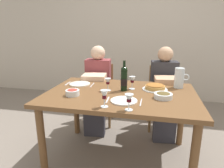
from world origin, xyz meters
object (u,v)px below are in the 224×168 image
at_px(baked_tart, 155,87).
at_px(chair_right, 162,93).
at_px(dining_table, 120,101).
at_px(chair_left, 100,89).
at_px(wine_glass_spare, 108,82).
at_px(diner_left, 97,86).
at_px(dinner_plate_left_setting, 80,84).
at_px(dinner_plate_right_setting, 124,101).
at_px(wine_glass_right_diner, 132,80).
at_px(diner_right, 164,90).
at_px(wine_bottle, 124,79).
at_px(wine_glass_left_diner, 104,95).
at_px(olive_bowl, 163,95).
at_px(water_pitcher, 179,79).
at_px(salad_bowl, 72,92).
at_px(wine_glass_centre, 129,99).

distance_m(baked_tart, chair_right, 0.80).
relative_size(dining_table, chair_left, 1.72).
distance_m(wine_glass_spare, diner_left, 0.71).
bearing_deg(chair_left, dinner_plate_left_setting, 79.68).
bearing_deg(dinner_plate_right_setting, wine_glass_right_diner, 86.09).
height_order(dinner_plate_right_setting, diner_right, diner_right).
height_order(wine_bottle, wine_glass_left_diner, wine_bottle).
bearing_deg(wine_glass_right_diner, wine_bottle, -136.38).
height_order(wine_glass_right_diner, dinner_plate_right_setting, wine_glass_right_diner).
height_order(dining_table, dinner_plate_right_setting, dinner_plate_right_setting).
bearing_deg(baked_tart, olive_bowl, -73.57).
bearing_deg(wine_glass_right_diner, dinner_plate_left_setting, 175.30).
height_order(wine_bottle, diner_left, diner_left).
height_order(dining_table, chair_right, chair_right).
distance_m(diner_left, diner_right, 0.90).
height_order(olive_bowl, chair_right, chair_right).
distance_m(chair_left, diner_left, 0.26).
relative_size(chair_right, diner_right, 0.75).
relative_size(dining_table, dinner_plate_right_setting, 6.28).
relative_size(dining_table, wine_glass_spare, 11.36).
xyz_separation_m(water_pitcher, wine_glass_left_diner, (-0.66, -0.71, 0.00)).
distance_m(water_pitcher, salad_bowl, 1.14).
height_order(wine_glass_right_diner, dinner_plate_left_setting, wine_glass_right_diner).
bearing_deg(wine_bottle, wine_glass_left_diner, -100.50).
relative_size(baked_tart, chair_left, 0.30).
distance_m(baked_tart, chair_left, 1.10).
distance_m(wine_bottle, wine_glass_centre, 0.51).
height_order(baked_tart, dinner_plate_left_setting, baked_tart).
relative_size(dinner_plate_left_setting, dinner_plate_right_setting, 1.00).
xyz_separation_m(wine_bottle, baked_tart, (0.32, 0.10, -0.10)).
distance_m(wine_glass_left_diner, dinner_plate_right_setting, 0.23).
xyz_separation_m(wine_glass_left_diner, chair_right, (0.51, 1.31, -0.36)).
xyz_separation_m(water_pitcher, olive_bowl, (-0.17, -0.39, -0.07)).
bearing_deg(dinner_plate_left_setting, dinner_plate_right_setting, -36.76).
height_order(salad_bowl, olive_bowl, salad_bowl).
relative_size(wine_glass_left_diner, chair_left, 0.17).
height_order(wine_glass_left_diner, diner_left, diner_left).
bearing_deg(dining_table, wine_bottle, 73.84).
bearing_deg(olive_bowl, dinner_plate_left_setting, 163.21).
relative_size(olive_bowl, chair_left, 0.19).
bearing_deg(diner_left, wine_bottle, 123.59).
xyz_separation_m(baked_tart, diner_left, (-0.78, 0.46, -0.17)).
distance_m(water_pitcher, wine_glass_centre, 0.86).
bearing_deg(dinner_plate_left_setting, wine_glass_spare, -23.22).
bearing_deg(water_pitcher, dinner_plate_left_setting, -174.22).
height_order(dining_table, chair_left, chair_left).
height_order(water_pitcher, dinner_plate_left_setting, water_pitcher).
xyz_separation_m(wine_glass_centre, chair_left, (-0.60, 1.30, -0.36)).
bearing_deg(wine_glass_spare, wine_bottle, 12.42).
relative_size(salad_bowl, wine_glass_spare, 1.01).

